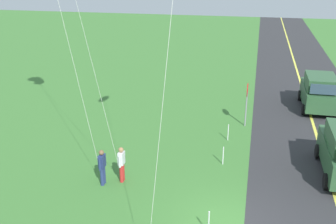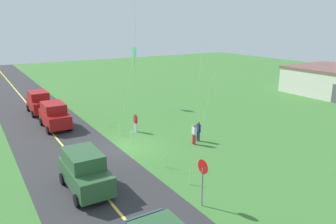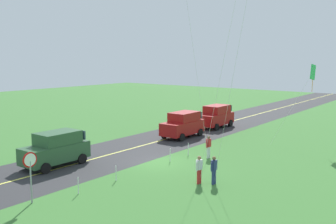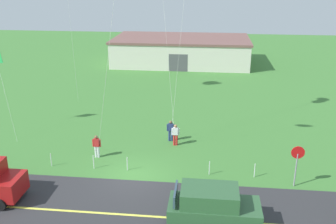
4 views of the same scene
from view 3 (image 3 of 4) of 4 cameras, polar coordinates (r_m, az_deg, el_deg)
ground_plane at (r=26.49m, az=-1.66°, el=-7.49°), size 120.00×120.00×0.10m
asphalt_road at (r=29.09m, az=-7.82°, el=-6.04°), size 120.00×7.00×0.00m
road_centre_stripe at (r=29.09m, az=-7.82°, el=-6.03°), size 120.00×0.16×0.00m
car_suv_foreground at (r=26.31m, az=-16.30°, el=-5.22°), size 4.40×2.12×2.24m
car_parked_west_near at (r=34.30m, az=2.24°, el=-1.84°), size 4.40×2.12×2.24m
car_parked_west_far at (r=39.38m, az=7.13°, el=-0.61°), size 4.40×2.12×2.24m
stop_sign at (r=19.89m, az=-19.76°, el=-7.73°), size 0.76×0.08×2.56m
person_adult_near at (r=27.36m, az=6.03°, el=-5.05°), size 0.58×0.22×1.60m
person_adult_companion at (r=21.88m, az=6.83°, el=-8.42°), size 0.58×0.22×1.60m
person_child_watcher at (r=21.88m, az=4.65°, el=-8.39°), size 0.58×0.22×1.60m
kite_pink_drift at (r=32.97m, az=20.65°, el=5.38°), size 2.68×2.54×6.57m
fence_post_0 at (r=30.41m, az=6.05°, el=-4.52°), size 0.05×0.05×0.90m
fence_post_1 at (r=28.10m, az=3.03°, el=-5.53°), size 0.05×0.05×0.90m
fence_post_2 at (r=26.38m, az=0.32°, el=-6.43°), size 0.05×0.05×0.90m
fence_post_3 at (r=22.63m, az=-7.72°, el=-8.97°), size 0.05×0.05×0.90m
fence_post_4 at (r=20.89m, az=-13.18°, el=-10.58°), size 0.05×0.05×0.90m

